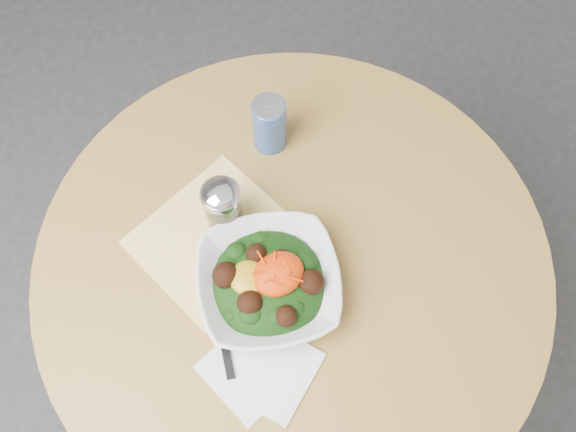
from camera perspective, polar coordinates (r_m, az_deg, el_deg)
name	(u,v)px	position (r m, az deg, el deg)	size (l,w,h in m)	color
ground	(291,357)	(1.83, 0.25, -12.43)	(6.00, 6.00, 0.00)	#2F2F31
table	(292,295)	(1.30, 0.35, -7.06)	(0.90, 0.90, 0.75)	black
cloth_napkin	(215,239)	(1.13, -6.51, -2.00)	(0.25, 0.23, 0.00)	#E4AC0C
paper_napkins	(261,369)	(1.06, -2.45, -13.43)	(0.19, 0.19, 0.00)	white
salad_bowl	(269,282)	(1.06, -1.74, -5.91)	(0.31, 0.31, 0.09)	white
fork	(220,318)	(1.08, -6.08, -8.97)	(0.08, 0.19, 0.00)	black
spice_shaker	(223,207)	(1.09, -5.81, 0.84)	(0.07, 0.07, 0.12)	silver
beverage_can	(269,124)	(1.17, -1.67, 8.16)	(0.06, 0.06, 0.12)	navy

